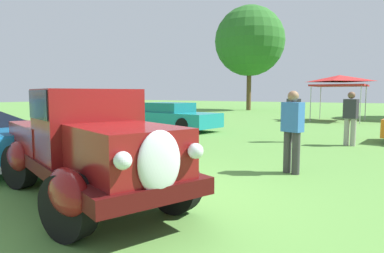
{
  "coord_description": "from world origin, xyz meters",
  "views": [
    {
      "loc": [
        3.39,
        -4.03,
        1.64
      ],
      "look_at": [
        -0.42,
        1.94,
        0.94
      ],
      "focal_mm": 31.53,
      "sensor_mm": 36.0,
      "label": 1
    }
  ],
  "objects_px": {
    "feature_pickup_truck": "(87,144)",
    "spectator_far_side": "(351,117)",
    "spectator_near_truck": "(292,129)",
    "show_car_teal": "(171,116)",
    "spectator_by_row": "(293,115)",
    "canopy_tent_left_field": "(340,80)",
    "neighbor_convertible": "(6,139)"
  },
  "relations": [
    {
      "from": "neighbor_convertible",
      "to": "spectator_far_side",
      "type": "distance_m",
      "value": 9.67
    },
    {
      "from": "neighbor_convertible",
      "to": "show_car_teal",
      "type": "height_order",
      "value": "neighbor_convertible"
    },
    {
      "from": "spectator_by_row",
      "to": "canopy_tent_left_field",
      "type": "xyz_separation_m",
      "value": [
        -0.24,
        10.27,
        1.51
      ]
    },
    {
      "from": "neighbor_convertible",
      "to": "show_car_teal",
      "type": "distance_m",
      "value": 8.12
    },
    {
      "from": "show_car_teal",
      "to": "canopy_tent_left_field",
      "type": "height_order",
      "value": "canopy_tent_left_field"
    },
    {
      "from": "feature_pickup_truck",
      "to": "canopy_tent_left_field",
      "type": "relative_size",
      "value": 1.59
    },
    {
      "from": "spectator_near_truck",
      "to": "canopy_tent_left_field",
      "type": "bearing_deg",
      "value": 95.8
    },
    {
      "from": "neighbor_convertible",
      "to": "spectator_far_side",
      "type": "relative_size",
      "value": 2.78
    },
    {
      "from": "feature_pickup_truck",
      "to": "spectator_near_truck",
      "type": "bearing_deg",
      "value": 56.95
    },
    {
      "from": "feature_pickup_truck",
      "to": "spectator_far_side",
      "type": "relative_size",
      "value": 2.74
    },
    {
      "from": "show_car_teal",
      "to": "spectator_near_truck",
      "type": "height_order",
      "value": "spectator_near_truck"
    },
    {
      "from": "spectator_near_truck",
      "to": "show_car_teal",
      "type": "bearing_deg",
      "value": 142.19
    },
    {
      "from": "show_car_teal",
      "to": "spectator_far_side",
      "type": "bearing_deg",
      "value": -5.74
    },
    {
      "from": "spectator_near_truck",
      "to": "spectator_far_side",
      "type": "height_order",
      "value": "same"
    },
    {
      "from": "feature_pickup_truck",
      "to": "show_car_teal",
      "type": "xyz_separation_m",
      "value": [
        -4.8,
        8.8,
        -0.27
      ]
    },
    {
      "from": "neighbor_convertible",
      "to": "feature_pickup_truck",
      "type": "bearing_deg",
      "value": -11.61
    },
    {
      "from": "spectator_by_row",
      "to": "spectator_far_side",
      "type": "bearing_deg",
      "value": 6.37
    },
    {
      "from": "neighbor_convertible",
      "to": "spectator_near_truck",
      "type": "distance_m",
      "value": 6.44
    },
    {
      "from": "neighbor_convertible",
      "to": "spectator_by_row",
      "type": "bearing_deg",
      "value": 56.91
    },
    {
      "from": "spectator_near_truck",
      "to": "spectator_far_side",
      "type": "bearing_deg",
      "value": 84.26
    },
    {
      "from": "feature_pickup_truck",
      "to": "show_car_teal",
      "type": "relative_size",
      "value": 0.99
    },
    {
      "from": "feature_pickup_truck",
      "to": "spectator_by_row",
      "type": "distance_m",
      "value": 7.91
    },
    {
      "from": "canopy_tent_left_field",
      "to": "spectator_far_side",
      "type": "bearing_deg",
      "value": -78.95
    },
    {
      "from": "show_car_teal",
      "to": "spectator_far_side",
      "type": "relative_size",
      "value": 2.77
    },
    {
      "from": "spectator_by_row",
      "to": "spectator_far_side",
      "type": "xyz_separation_m",
      "value": [
        1.73,
        0.19,
        0.0
      ]
    },
    {
      "from": "neighbor_convertible",
      "to": "spectator_near_truck",
      "type": "bearing_deg",
      "value": 23.97
    },
    {
      "from": "show_car_teal",
      "to": "canopy_tent_left_field",
      "type": "relative_size",
      "value": 1.61
    },
    {
      "from": "canopy_tent_left_field",
      "to": "spectator_near_truck",
      "type": "bearing_deg",
      "value": -84.2
    },
    {
      "from": "show_car_teal",
      "to": "spectator_far_side",
      "type": "height_order",
      "value": "spectator_far_side"
    },
    {
      "from": "show_car_teal",
      "to": "spectator_far_side",
      "type": "xyz_separation_m",
      "value": [
        7.46,
        -0.75,
        0.31
      ]
    },
    {
      "from": "canopy_tent_left_field",
      "to": "neighbor_convertible",
      "type": "bearing_deg",
      "value": -104.15
    },
    {
      "from": "neighbor_convertible",
      "to": "spectator_near_truck",
      "type": "height_order",
      "value": "spectator_near_truck"
    }
  ]
}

